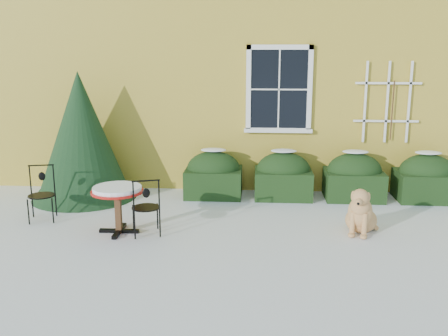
# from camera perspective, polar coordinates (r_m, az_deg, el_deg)

# --- Properties ---
(ground) EXTENTS (80.00, 80.00, 0.00)m
(ground) POSITION_cam_1_polar(r_m,az_deg,el_deg) (7.04, -0.55, -9.00)
(ground) COLOR white
(ground) RESTS_ON ground
(house) EXTENTS (12.40, 8.40, 6.40)m
(house) POSITION_cam_1_polar(r_m,az_deg,el_deg) (13.53, 1.77, 15.43)
(house) COLOR gold
(house) RESTS_ON ground
(hedge_row) EXTENTS (4.95, 0.80, 0.91)m
(hedge_row) POSITION_cam_1_polar(r_m,az_deg,el_deg) (9.40, 10.73, -0.99)
(hedge_row) COLOR black
(hedge_row) RESTS_ON ground
(evergreen_shrub) EXTENTS (1.92, 1.92, 2.33)m
(evergreen_shrub) POSITION_cam_1_polar(r_m,az_deg,el_deg) (9.52, -15.91, 2.21)
(evergreen_shrub) COLOR black
(evergreen_shrub) RESTS_ON ground
(bistro_table) EXTENTS (0.77, 0.77, 0.72)m
(bistro_table) POSITION_cam_1_polar(r_m,az_deg,el_deg) (7.55, -12.08, -2.97)
(bistro_table) COLOR black
(bistro_table) RESTS_ON ground
(patio_chair_near) EXTENTS (0.49, 0.48, 0.88)m
(patio_chair_near) POSITION_cam_1_polar(r_m,az_deg,el_deg) (7.43, -8.90, -4.37)
(patio_chair_near) COLOR black
(patio_chair_near) RESTS_ON ground
(patio_chair_far) EXTENTS (0.48, 0.47, 0.88)m
(patio_chair_far) POSITION_cam_1_polar(r_m,az_deg,el_deg) (8.54, -20.12, -2.72)
(patio_chair_far) COLOR black
(patio_chair_far) RESTS_ON ground
(dog) EXTENTS (0.61, 0.80, 0.75)m
(dog) POSITION_cam_1_polar(r_m,az_deg,el_deg) (7.72, 15.34, -5.11)
(dog) COLOR tan
(dog) RESTS_ON ground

